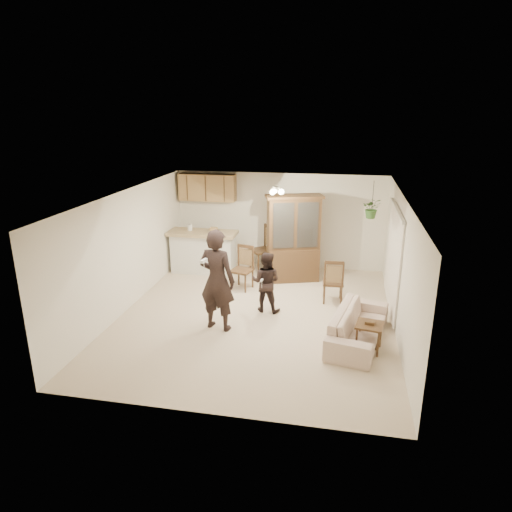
% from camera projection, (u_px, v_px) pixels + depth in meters
% --- Properties ---
extents(floor, '(6.50, 6.50, 0.00)m').
position_uv_depth(floor, '(256.00, 316.00, 9.42)').
color(floor, beige).
rests_on(floor, ground).
extents(ceiling, '(5.50, 6.50, 0.02)m').
position_uv_depth(ceiling, '(256.00, 196.00, 8.64)').
color(ceiling, silver).
rests_on(ceiling, wall_back).
extents(wall_back, '(5.50, 0.02, 2.50)m').
position_uv_depth(wall_back, '(279.00, 221.00, 12.06)').
color(wall_back, silver).
rests_on(wall_back, ground).
extents(wall_front, '(5.50, 0.02, 2.50)m').
position_uv_depth(wall_front, '(209.00, 334.00, 5.99)').
color(wall_front, silver).
rests_on(wall_front, ground).
extents(wall_left, '(0.02, 6.50, 2.50)m').
position_uv_depth(wall_left, '(127.00, 250.00, 9.53)').
color(wall_left, silver).
rests_on(wall_left, ground).
extents(wall_right, '(0.02, 6.50, 2.50)m').
position_uv_depth(wall_right, '(400.00, 267.00, 8.53)').
color(wall_right, silver).
rests_on(wall_right, ground).
extents(breakfast_bar, '(1.60, 0.55, 1.00)m').
position_uv_depth(breakfast_bar, '(203.00, 254.00, 11.79)').
color(breakfast_bar, silver).
rests_on(breakfast_bar, floor).
extents(bar_top, '(1.75, 0.70, 0.08)m').
position_uv_depth(bar_top, '(203.00, 233.00, 11.62)').
color(bar_top, tan).
rests_on(bar_top, breakfast_bar).
extents(upper_cabinets, '(1.50, 0.34, 0.70)m').
position_uv_depth(upper_cabinets, '(207.00, 187.00, 11.98)').
color(upper_cabinets, brown).
rests_on(upper_cabinets, wall_back).
extents(vertical_blinds, '(0.06, 2.30, 2.10)m').
position_uv_depth(vertical_blinds, '(393.00, 260.00, 9.43)').
color(vertical_blinds, silver).
rests_on(vertical_blinds, wall_right).
extents(ceiling_fixture, '(0.36, 0.36, 0.20)m').
position_uv_depth(ceiling_fixture, '(276.00, 191.00, 9.76)').
color(ceiling_fixture, '#F8EABA').
rests_on(ceiling_fixture, ceiling).
extents(hanging_plant, '(0.43, 0.37, 0.48)m').
position_uv_depth(hanging_plant, '(372.00, 208.00, 10.67)').
color(hanging_plant, '#275923').
rests_on(hanging_plant, ceiling).
extents(plant_cord, '(0.01, 0.01, 0.65)m').
position_uv_depth(plant_cord, '(373.00, 195.00, 10.57)').
color(plant_cord, black).
rests_on(plant_cord, ceiling).
extents(sofa, '(1.11, 1.99, 0.73)m').
position_uv_depth(sofa, '(359.00, 322.00, 8.30)').
color(sofa, '#F0E2C6').
rests_on(sofa, floor).
extents(adult, '(0.73, 0.56, 1.80)m').
position_uv_depth(adult, '(217.00, 285.00, 8.62)').
color(adult, black).
rests_on(adult, floor).
extents(child, '(0.71, 0.58, 1.35)m').
position_uv_depth(child, '(266.00, 281.00, 9.46)').
color(child, black).
rests_on(child, floor).
extents(china_hutch, '(1.44, 0.91, 2.13)m').
position_uv_depth(china_hutch, '(293.00, 239.00, 11.07)').
color(china_hutch, '#351F13').
rests_on(china_hutch, floor).
extents(side_table, '(0.53, 0.53, 0.56)m').
position_uv_depth(side_table, '(369.00, 337.00, 8.00)').
color(side_table, '#351F13').
rests_on(side_table, floor).
extents(chair_bar, '(0.56, 0.56, 1.03)m').
position_uv_depth(chair_bar, '(242.00, 277.00, 10.74)').
color(chair_bar, '#351F13').
rests_on(chair_bar, floor).
extents(chair_hutch_left, '(0.73, 0.73, 1.18)m').
position_uv_depth(chair_hutch_left, '(262.00, 257.00, 12.04)').
color(chair_hutch_left, '#351F13').
rests_on(chair_hutch_left, floor).
extents(chair_hutch_right, '(0.47, 0.47, 1.00)m').
position_uv_depth(chair_hutch_right, '(333.00, 289.00, 10.04)').
color(chair_hutch_right, '#351F13').
rests_on(chair_hutch_right, floor).
extents(controller_adult, '(0.09, 0.18, 0.05)m').
position_uv_depth(controller_adult, '(204.00, 261.00, 8.03)').
color(controller_adult, white).
rests_on(controller_adult, adult).
extents(controller_child, '(0.05, 0.12, 0.03)m').
position_uv_depth(controller_child, '(262.00, 280.00, 9.15)').
color(controller_child, white).
rests_on(controller_child, child).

